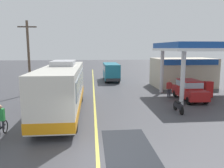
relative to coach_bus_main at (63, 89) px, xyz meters
name	(u,v)px	position (x,y,z in m)	size (l,w,h in m)	color
ground	(93,84)	(2.28, 12.67, -1.72)	(120.00, 120.00, 0.00)	#424247
lane_divider_stripe	(94,92)	(2.28, 7.67, -1.72)	(0.16, 50.00, 0.01)	#D8CC4C
wet_puddle_patch	(129,150)	(3.73, -6.43, -1.72)	(2.29, 5.05, 0.01)	#26282D
coach_bus_main	(63,89)	(0.00, 0.00, 0.00)	(2.60, 11.04, 3.69)	silver
gas_station_roadside	(190,66)	(13.07, 8.18, 0.91)	(9.10, 11.95, 5.10)	#194799
car_at_pump	(189,89)	(10.73, 2.93, -0.71)	(1.70, 4.20, 1.82)	maroon
minibus_opposing_lane	(111,70)	(4.83, 15.63, -0.25)	(2.04, 6.13, 2.44)	teal
cyclist_on_shoulder	(1,122)	(-2.66, -4.31, -0.94)	(0.34, 1.82, 1.72)	black
motorcycle_parked_forecourt	(178,106)	(8.29, -0.75, -1.28)	(0.55, 1.80, 0.92)	black
pedestrian_near_pump	(184,89)	(10.40, 3.24, -0.79)	(0.55, 0.22, 1.66)	#33333F
pedestrian_by_shop	(169,87)	(9.35, 4.27, -0.79)	(0.55, 0.22, 1.66)	#33333F
utility_pole_roadside	(29,56)	(-4.09, 6.93, 2.08)	(1.80, 0.24, 7.24)	brown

